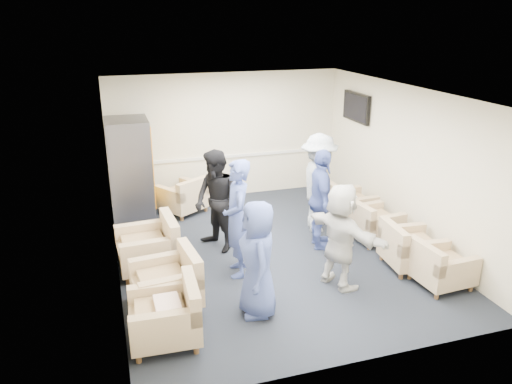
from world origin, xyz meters
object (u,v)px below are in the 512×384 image
object	(u,v)px
armchair_right_midnear	(408,249)
armchair_right_midfar	(372,224)
person_mid_right	(321,200)
person_front_right	(341,236)
armchair_left_far	(151,248)
armchair_right_far	(348,206)
person_front_left	(258,259)
armchair_left_near	(169,317)
armchair_corner	(184,198)
armchair_right_near	(439,267)
person_back_left	(216,202)
person_back_right	(318,183)
vending_machine	(130,170)
armchair_left_mid	(170,284)
person_mid_left	(237,219)

from	to	relation	value
armchair_right_midnear	armchair_right_midfar	size ratio (longest dim) A/B	1.00
armchair_right_midfar	person_mid_right	bearing A→B (deg)	82.05
person_front_right	armchair_left_far	bearing A→B (deg)	43.31
armchair_right_far	person_front_left	world-z (taller)	person_front_left
armchair_right_far	armchair_left_far	bearing A→B (deg)	99.75
armchair_left_near	armchair_corner	world-z (taller)	armchair_left_near
person_front_left	armchair_right_near	bearing A→B (deg)	93.29
armchair_right_midfar	person_back_left	bearing A→B (deg)	73.81
person_back_right	person_mid_right	distance (m)	0.76
armchair_right_midnear	person_back_left	xyz separation A→B (m)	(-2.74, 1.55, 0.55)
armchair_right_midnear	person_mid_right	bearing A→B (deg)	47.52
armchair_right_far	vending_machine	xyz separation A→B (m)	(-4.00, 1.36, 0.69)
person_back_right	armchair_right_midfar	bearing A→B (deg)	-122.47
armchair_right_midfar	person_front_right	xyz separation A→B (m)	(-1.27, -1.26, 0.49)
armchair_left_near	armchair_left_mid	distance (m)	0.79
armchair_left_near	armchair_corner	size ratio (longest dim) A/B	0.78
armchair_right_midnear	person_mid_right	xyz separation A→B (m)	(-1.03, 1.11, 0.55)
person_front_left	person_front_right	world-z (taller)	person_front_left
armchair_right_near	vending_machine	world-z (taller)	vending_machine
person_mid_left	armchair_right_far	bearing A→B (deg)	126.28
armchair_right_midnear	person_mid_left	bearing A→B (deg)	81.38
armchair_right_midnear	vending_machine	xyz separation A→B (m)	(-4.01, 3.38, 0.68)
person_mid_right	person_front_left	bearing A→B (deg)	148.58
vending_machine	armchair_right_near	bearing A→B (deg)	-44.30
vending_machine	person_mid_right	size ratio (longest dim) A/B	1.14
vending_machine	person_back_left	bearing A→B (deg)	-55.22
person_front_left	person_back_right	bearing A→B (deg)	146.54
armchair_right_near	person_front_right	bearing A→B (deg)	68.44
armchair_right_near	armchair_left_mid	bearing A→B (deg)	77.30
armchair_right_near	person_mid_right	bearing A→B (deg)	29.67
armchair_left_far	person_back_right	size ratio (longest dim) A/B	0.52
armchair_right_midnear	person_back_right	world-z (taller)	person_back_right
armchair_left_mid	armchair_right_near	bearing A→B (deg)	74.71
armchair_left_mid	person_mid_right	size ratio (longest dim) A/B	0.53
armchair_left_mid	armchair_left_far	size ratio (longest dim) A/B	0.98
armchair_left_near	person_mid_right	distance (m)	3.47
armchair_right_far	person_back_right	distance (m)	0.99
armchair_left_near	person_mid_right	xyz separation A→B (m)	(2.85, 1.89, 0.54)
armchair_right_near	armchair_right_midfar	size ratio (longest dim) A/B	0.92
person_front_right	armchair_right_far	bearing A→B (deg)	-49.94
armchair_right_midnear	armchair_right_far	bearing A→B (deg)	4.90
armchair_right_near	person_back_right	bearing A→B (deg)	16.13
armchair_right_near	person_back_left	size ratio (longest dim) A/B	0.46
person_back_left	person_back_right	distance (m)	1.99
person_front_left	person_back_right	world-z (taller)	person_back_right
armchair_left_near	person_back_right	size ratio (longest dim) A/B	0.48
person_mid_right	armchair_left_far	bearing A→B (deg)	102.70
person_front_left	person_mid_left	world-z (taller)	person_mid_left
armchair_corner	person_mid_left	distance (m)	2.85
armchair_right_far	armchair_right_near	bearing A→B (deg)	179.61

